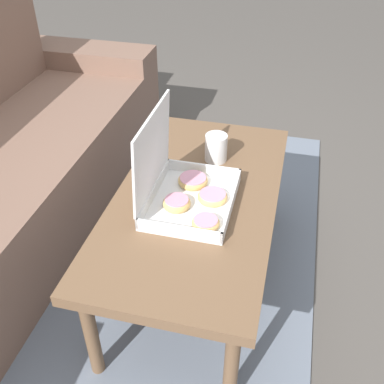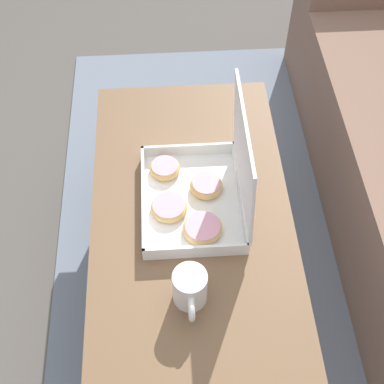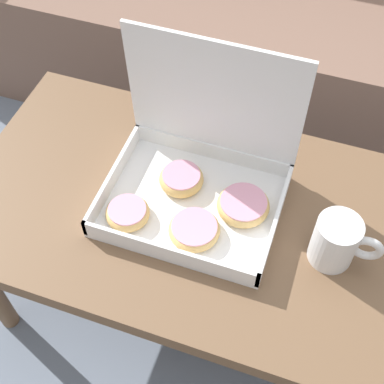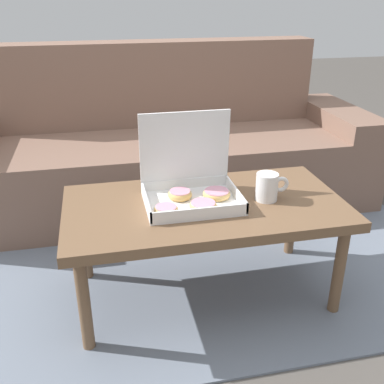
{
  "view_description": "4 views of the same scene",
  "coord_description": "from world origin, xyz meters",
  "px_view_note": "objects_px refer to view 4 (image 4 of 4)",
  "views": [
    {
      "loc": [
        -1.22,
        -0.45,
        1.39
      ],
      "look_at": [
        -0.05,
        -0.16,
        0.48
      ],
      "focal_mm": 42.0,
      "sensor_mm": 36.0,
      "label": 1
    },
    {
      "loc": [
        0.82,
        -0.21,
        1.66
      ],
      "look_at": [
        -0.05,
        -0.16,
        0.48
      ],
      "focal_mm": 50.0,
      "sensor_mm": 36.0,
      "label": 2
    },
    {
      "loc": [
        0.16,
        -0.76,
        1.34
      ],
      "look_at": [
        -0.05,
        -0.16,
        0.48
      ],
      "focal_mm": 50.0,
      "sensor_mm": 36.0,
      "label": 3
    },
    {
      "loc": [
        -0.38,
        -1.66,
        1.19
      ],
      "look_at": [
        -0.05,
        -0.16,
        0.48
      ],
      "focal_mm": 42.0,
      "sensor_mm": 36.0,
      "label": 4
    }
  ],
  "objects_px": {
    "coffee_table": "(205,213)",
    "pastry_box": "(191,188)",
    "couch": "(166,152)",
    "coffee_mug": "(268,187)"
  },
  "relations": [
    {
      "from": "pastry_box",
      "to": "coffee_mug",
      "type": "bearing_deg",
      "value": -9.31
    },
    {
      "from": "coffee_table",
      "to": "pastry_box",
      "type": "xyz_separation_m",
      "value": [
        -0.05,
        0.03,
        0.1
      ]
    },
    {
      "from": "coffee_table",
      "to": "pastry_box",
      "type": "height_order",
      "value": "pastry_box"
    },
    {
      "from": "coffee_table",
      "to": "pastry_box",
      "type": "distance_m",
      "value": 0.12
    },
    {
      "from": "pastry_box",
      "to": "coffee_mug",
      "type": "height_order",
      "value": "pastry_box"
    },
    {
      "from": "coffee_mug",
      "to": "pastry_box",
      "type": "bearing_deg",
      "value": 170.69
    },
    {
      "from": "coffee_mug",
      "to": "coffee_table",
      "type": "bearing_deg",
      "value": 175.27
    },
    {
      "from": "couch",
      "to": "pastry_box",
      "type": "relative_size",
      "value": 6.55
    },
    {
      "from": "couch",
      "to": "pastry_box",
      "type": "bearing_deg",
      "value": -93.02
    },
    {
      "from": "couch",
      "to": "coffee_mug",
      "type": "distance_m",
      "value": 1.02
    }
  ]
}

